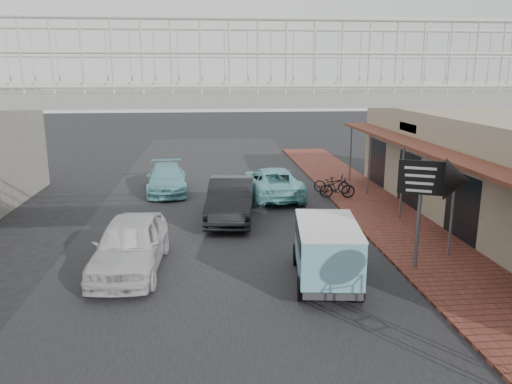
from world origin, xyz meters
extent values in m
plane|color=black|center=(0.00, 0.00, 0.00)|extent=(120.00, 120.00, 0.00)
cube|color=black|center=(0.00, 0.00, 0.01)|extent=(10.00, 60.00, 0.01)
cube|color=brown|center=(6.50, 3.00, 0.05)|extent=(3.00, 40.00, 0.10)
cube|color=brown|center=(7.70, 4.00, 2.90)|extent=(1.80, 18.00, 0.12)
cube|color=silver|center=(8.05, 7.50, 3.30)|extent=(0.08, 2.60, 0.90)
cube|color=#B21914|center=(8.05, 1.00, 3.30)|extent=(0.08, 2.20, 0.80)
cube|color=gray|center=(0.00, -4.00, 5.12)|extent=(14.00, 2.00, 0.24)
cube|color=beige|center=(0.00, -3.05, 5.79)|extent=(14.00, 0.08, 1.10)
cube|color=beige|center=(0.00, -4.95, 5.79)|extent=(14.00, 0.08, 1.10)
imported|color=silver|center=(-2.65, 0.95, 0.77)|extent=(2.03, 4.63, 1.55)
imported|color=black|center=(0.46, 5.83, 0.78)|extent=(2.16, 4.90, 1.56)
imported|color=#72C1C7|center=(2.50, 9.18, 0.69)|extent=(2.51, 5.05, 1.38)
imported|color=#6DB4BE|center=(-2.38, 10.65, 0.65)|extent=(2.15, 4.58, 1.29)
cylinder|color=black|center=(2.18, 0.92, 0.32)|extent=(0.29, 0.65, 0.63)
cylinder|color=black|center=(3.58, 0.75, 0.32)|extent=(0.29, 0.65, 0.63)
cylinder|color=black|center=(1.88, -1.50, 0.32)|extent=(0.29, 0.65, 0.63)
cylinder|color=black|center=(3.28, -1.67, 0.32)|extent=(0.29, 0.65, 0.63)
cube|color=#70ACC3|center=(2.70, -0.64, 1.06)|extent=(1.88, 3.05, 1.22)
cube|color=#70ACC3|center=(2.90, 1.01, 0.86)|extent=(1.55, 0.99, 0.81)
cube|color=black|center=(2.70, -0.64, 1.40)|extent=(1.85, 2.52, 0.45)
cube|color=silver|center=(2.70, -0.64, 1.70)|extent=(1.90, 3.06, 0.05)
imported|color=black|center=(5.30, 9.30, 0.54)|extent=(1.79, 1.18, 0.89)
imported|color=black|center=(5.30, 8.34, 0.57)|extent=(1.61, 0.62, 0.95)
cylinder|color=#59595B|center=(5.48, 0.14, 1.63)|extent=(0.11, 0.11, 3.06)
cube|color=black|center=(5.47, 0.11, 2.74)|extent=(1.18, 0.58, 0.95)
cone|color=black|center=(6.29, -0.26, 2.74)|extent=(1.06, 1.32, 1.16)
cube|color=white|center=(5.41, 0.10, 2.68)|extent=(0.77, 0.36, 0.63)
camera|label=1|loc=(-0.34, -12.80, 5.55)|focal=35.00mm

